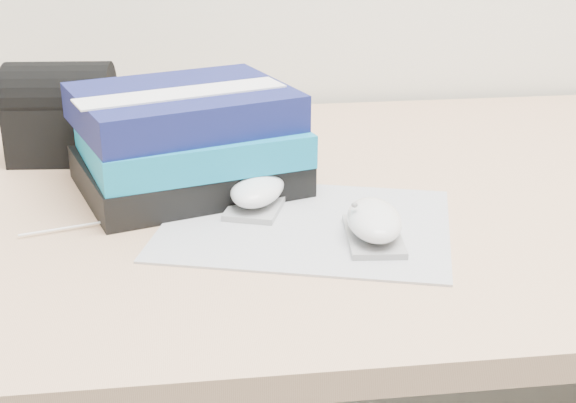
{
  "coord_description": "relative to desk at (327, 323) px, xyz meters",
  "views": [
    {
      "loc": [
        -0.19,
        0.65,
        1.09
      ],
      "look_at": [
        -0.08,
        1.44,
        0.77
      ],
      "focal_mm": 50.0,
      "sensor_mm": 36.0,
      "label": 1
    }
  ],
  "objects": [
    {
      "name": "mouse_rear",
      "position": [
        -0.11,
        -0.12,
        0.26
      ],
      "size": [
        0.09,
        0.12,
        0.05
      ],
      "color": "#98999B",
      "rests_on": "mousepad"
    },
    {
      "name": "pouch",
      "position": [
        -0.36,
        0.1,
        0.3
      ],
      "size": [
        0.15,
        0.11,
        0.13
      ],
      "color": "black",
      "rests_on": "desk"
    },
    {
      "name": "mousepad",
      "position": [
        -0.06,
        -0.18,
        0.24
      ],
      "size": [
        0.38,
        0.33,
        0.0
      ],
      "primitive_type": "cube",
      "rotation": [
        0.0,
        0.0,
        -0.29
      ],
      "color": "gray",
      "rests_on": "desk"
    },
    {
      "name": "mouse_front",
      "position": [
        0.01,
        -0.23,
        0.26
      ],
      "size": [
        0.07,
        0.11,
        0.04
      ],
      "color": "gray",
      "rests_on": "mousepad"
    },
    {
      "name": "desk",
      "position": [
        0.0,
        0.0,
        0.0
      ],
      "size": [
        1.6,
        0.8,
        0.73
      ],
      "color": "tan",
      "rests_on": "ground"
    },
    {
      "name": "book_stack",
      "position": [
        -0.19,
        -0.04,
        0.3
      ],
      "size": [
        0.31,
        0.27,
        0.13
      ],
      "color": "black",
      "rests_on": "desk"
    },
    {
      "name": "usb_cable",
      "position": [
        -0.28,
        -0.14,
        0.24
      ],
      "size": [
        0.19,
        0.06,
        0.0
      ],
      "primitive_type": "cylinder",
      "rotation": [
        0.0,
        1.57,
        0.28
      ],
      "color": "white",
      "rests_on": "mousepad"
    }
  ]
}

